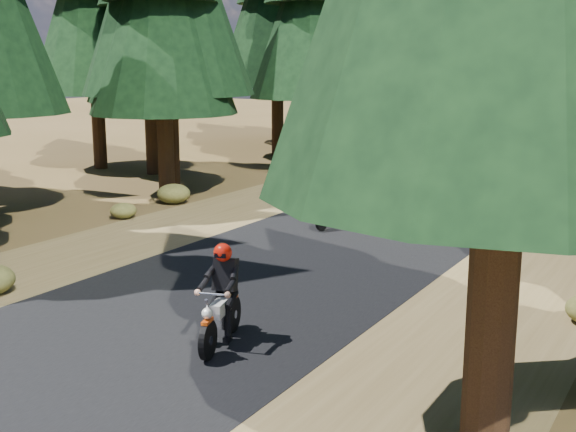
# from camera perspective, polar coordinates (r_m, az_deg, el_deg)

# --- Properties ---
(ground) EXTENTS (120.00, 120.00, 0.00)m
(ground) POSITION_cam_1_polar(r_m,az_deg,el_deg) (14.07, -3.16, -5.48)
(ground) COLOR #4C3B1B
(ground) RESTS_ON ground
(road) EXTENTS (6.00, 100.00, 0.01)m
(road) POSITION_cam_1_polar(r_m,az_deg,el_deg) (18.27, 5.66, -1.39)
(road) COLOR black
(road) RESTS_ON ground
(shoulder_l) EXTENTS (3.20, 100.00, 0.01)m
(shoulder_l) POSITION_cam_1_polar(r_m,az_deg,el_deg) (20.60, -5.98, 0.14)
(shoulder_l) COLOR brown
(shoulder_l) RESTS_ON ground
(shoulder_r) EXTENTS (3.20, 100.00, 0.01)m
(shoulder_r) POSITION_cam_1_polar(r_m,az_deg,el_deg) (16.89, 19.91, -3.19)
(shoulder_r) COLOR brown
(shoulder_r) RESTS_ON ground
(understory_shrubs) EXTENTS (14.98, 32.99, 0.70)m
(understory_shrubs) POSITION_cam_1_polar(r_m,az_deg,el_deg) (20.22, 11.24, 0.55)
(understory_shrubs) COLOR #474C1E
(understory_shrubs) RESTS_ON ground
(rider_lead) EXTENTS (1.01, 1.82, 1.56)m
(rider_lead) POSITION_cam_1_polar(r_m,az_deg,el_deg) (11.05, -5.35, -7.61)
(rider_lead) COLOR silver
(rider_lead) RESTS_ON road
(rider_follow) EXTENTS (0.56, 1.63, 1.44)m
(rider_follow) POSITION_cam_1_polar(r_m,az_deg,el_deg) (18.84, 3.53, 0.55)
(rider_follow) COLOR maroon
(rider_follow) RESTS_ON road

